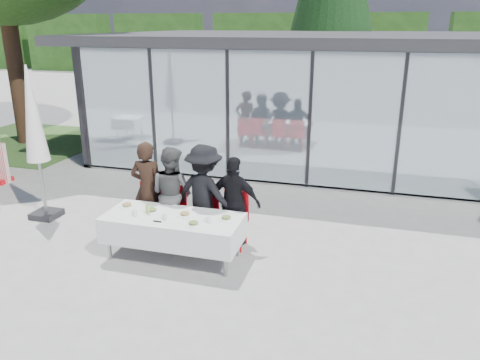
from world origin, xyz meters
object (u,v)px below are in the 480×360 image
Objects in this scene: plate_a at (127,205)px; diner_chair_d at (235,216)px; diner_chair_a at (150,207)px; diner_chair_b at (173,209)px; plate_extra at (193,223)px; market_umbrella at (34,123)px; folded_eyeglasses at (157,221)px; plate_c at (185,214)px; juice_bottle at (148,209)px; diner_a at (148,189)px; diner_chair_c at (205,213)px; diner_d at (234,202)px; plate_b at (152,210)px; spare_chair_b at (452,174)px; diner_b at (172,193)px; diner_c at (204,195)px; plate_d at (226,218)px; dining_table at (173,228)px.

diner_chair_d is at bearing 18.62° from plate_a.
diner_chair_a is 1.00× the size of diner_chair_b.
market_umbrella is (-3.63, 1.11, 1.14)m from plate_extra.
plate_c is at bearing 48.10° from folded_eyeglasses.
diner_chair_d is at bearing 31.44° from juice_bottle.
market_umbrella reaches higher than diner_a.
diner_a is 1.81× the size of diner_chair_c.
diner_d is 1.47m from juice_bottle.
plate_a is 0.51m from plate_b.
plate_a is at bearing 77.16° from diner_a.
plate_a is 1.74× the size of juice_bottle.
diner_chair_a is at bearing 120.27° from plate_b.
diner_chair_a is at bearing 5.59° from diner_d.
diner_chair_a is at bearing -146.93° from spare_chair_b.
diner_b reaches higher than diner_d.
diner_a is at bearing -3.41° from market_umbrella.
diner_chair_a is at bearing 12.76° from diner_c.
spare_chair_b is (5.21, 4.40, -0.29)m from juice_bottle.
diner_chair_d is 3.73× the size of plate_b.
plate_d is (0.05, -0.64, 0.24)m from diner_chair_d.
diner_chair_a is at bearing 180.00° from diner_chair_c.
plate_extra is at bearing -27.74° from dining_table.
plate_extra is at bearing -140.10° from plate_d.
diner_chair_a is 0.57× the size of diner_b.
diner_b is at bearing 83.45° from plate_b.
diner_a is 1.22m from folded_eyeglasses.
juice_bottle reaches higher than plate_a.
diner_c is 3.61m from market_umbrella.
plate_a is at bearing 169.87° from dining_table.
diner_d is at bearing -166.38° from diner_c.
diner_b is at bearing -90.00° from diner_chair_b.
diner_b is 1.74× the size of spare_chair_b.
dining_table is 1.12m from diner_chair_d.
diner_chair_d is at bearing 28.55° from plate_b.
dining_table is at bearing -15.40° from market_umbrella.
plate_d is at bearing 7.37° from dining_table.
folded_eyeglasses is at bearing 120.06° from diner_b.
market_umbrella is at bearing 162.95° from plate_extra.
diner_a is at bearing 137.41° from dining_table.
diner_chair_c is 3.73× the size of plate_c.
diner_chair_d reaches higher than plate_b.
diner_d is (0.83, 0.73, 0.27)m from dining_table.
plate_d is 1.09m from folded_eyeglasses.
diner_b reaches higher than plate_extra.
diner_chair_d is (0.54, 0.02, -0.35)m from diner_c.
diner_d reaches higher than diner_chair_c.
plate_extra is at bearing -80.12° from diner_chair_c.
diner_chair_b reaches higher than plate_extra.
diner_a is 1.81× the size of diner_chair_d.
plate_a is (-0.12, -0.59, 0.24)m from diner_chair_a.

